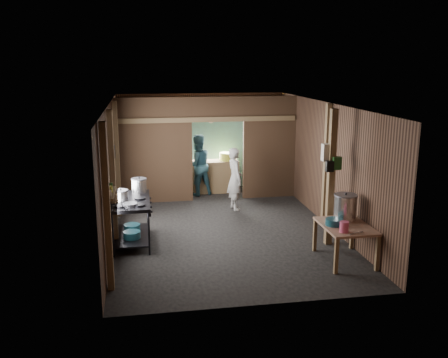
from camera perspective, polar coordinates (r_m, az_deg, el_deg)
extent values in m
cube|color=black|center=(10.57, -0.18, -5.56)|extent=(4.50, 7.00, 0.00)
cube|color=#2A2A2A|center=(10.03, -0.19, 8.63)|extent=(4.50, 7.00, 0.00)
cube|color=brown|center=(13.63, -2.60, 4.38)|extent=(4.50, 0.00, 2.60)
cube|color=brown|center=(6.91, 4.58, -4.66)|extent=(4.50, 0.00, 2.60)
cube|color=brown|center=(10.11, -12.87, 0.87)|extent=(0.00, 7.00, 2.60)
cube|color=brown|center=(10.81, 11.67, 1.73)|extent=(0.00, 7.00, 2.60)
cube|color=#463021|center=(12.25, -8.02, 3.24)|extent=(1.85, 0.10, 2.60)
cube|color=#463021|center=(12.66, 5.24, 3.64)|extent=(1.35, 0.10, 2.60)
cube|color=#463021|center=(12.26, -0.72, 8.09)|extent=(1.30, 0.10, 0.60)
cube|color=#60ADA3|center=(13.58, -2.57, 4.14)|extent=(4.40, 0.06, 2.50)
cube|color=brown|center=(13.30, -0.99, 0.33)|extent=(1.20, 0.50, 0.85)
cylinder|color=silver|center=(13.48, -1.51, 6.87)|extent=(0.20, 0.03, 0.20)
cube|color=brown|center=(7.59, -13.35, -3.32)|extent=(0.10, 0.12, 2.60)
cube|color=brown|center=(9.33, -12.69, -0.17)|extent=(0.10, 0.12, 2.60)
cube|color=brown|center=(11.28, -12.20, 2.19)|extent=(0.10, 0.12, 2.60)
cube|color=brown|center=(10.61, 11.70, 1.51)|extent=(0.10, 0.12, 2.60)
cube|color=brown|center=(9.49, 12.21, 0.09)|extent=(0.12, 0.12, 2.60)
cube|color=brown|center=(12.20, -1.85, 6.88)|extent=(4.40, 0.12, 0.12)
cylinder|color=gray|center=(10.43, -12.64, 3.22)|extent=(0.03, 0.34, 0.34)
cylinder|color=black|center=(10.84, -12.51, 3.07)|extent=(0.03, 0.30, 0.30)
cube|color=brown|center=(8.04, -12.96, -1.61)|extent=(0.14, 0.80, 0.03)
cylinder|color=silver|center=(7.78, -13.09, -1.62)|extent=(0.07, 0.07, 0.10)
cylinder|color=#CFD140|center=(8.03, -12.99, -1.16)|extent=(0.08, 0.08, 0.10)
cylinder|color=#1D501E|center=(8.24, -12.91, -0.78)|extent=(0.06, 0.06, 0.10)
cube|color=silver|center=(9.45, 11.90, 3.02)|extent=(0.22, 0.15, 0.32)
cube|color=#1D501E|center=(9.40, 12.84, 1.80)|extent=(0.16, 0.12, 0.24)
cube|color=black|center=(9.34, 12.07, 1.45)|extent=(0.14, 0.10, 0.20)
cylinder|color=#184855|center=(9.58, -10.58, -6.34)|extent=(0.32, 0.32, 0.13)
cylinder|color=#184855|center=(9.98, -10.55, -5.53)|extent=(0.32, 0.32, 0.13)
cylinder|color=#184855|center=(8.85, 12.59, -4.85)|extent=(0.39, 0.39, 0.11)
cylinder|color=#E25480|center=(8.52, 13.68, -5.38)|extent=(0.17, 0.17, 0.18)
cube|color=silver|center=(8.54, 15.01, -6.04)|extent=(0.29, 0.13, 0.01)
cylinder|color=#CFD140|center=(13.24, 0.27, 2.61)|extent=(0.37, 0.37, 0.21)
cylinder|color=maroon|center=(13.16, -2.34, 2.35)|extent=(0.11, 0.11, 0.13)
imported|color=beige|center=(11.66, 1.27, 0.03)|extent=(0.43, 0.59, 1.48)
imported|color=#31606F|center=(12.91, -3.07, 1.61)|extent=(0.92, 0.81, 1.60)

